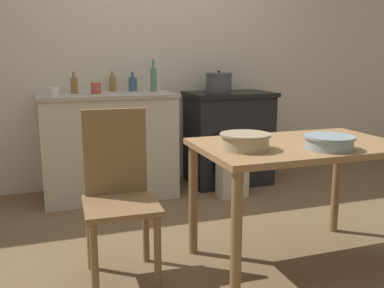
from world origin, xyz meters
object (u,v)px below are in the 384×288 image
Objects in this scene: chair at (119,190)px; flour_sack at (232,177)px; bottle_far_left at (74,85)px; stock_pot at (219,82)px; bottle_left at (113,84)px; mixing_bowl_large at (329,141)px; cup_center at (96,88)px; cup_center_right at (54,92)px; mixing_bowl_small at (245,140)px; work_table at (298,160)px; bottle_center_left at (153,79)px; stove at (228,138)px; bottle_mid_left at (133,84)px.

chair reaches higher than flour_sack.
bottle_far_left is (-1.29, 0.49, 0.81)m from flour_sack.
bottle_left is (-0.99, 0.15, -0.00)m from stock_pot.
cup_center is (-1.01, 1.85, 0.19)m from mixing_bowl_large.
stock_pot reaches higher than cup_center_right.
mixing_bowl_small is at bearing -58.42° from cup_center_right.
work_table is 4.04× the size of bottle_center_left.
bottle_far_left is (-0.75, 1.82, 0.20)m from mixing_bowl_small.
mixing_bowl_large is 0.94× the size of bottle_center_left.
stock_pot is 1.88m from mixing_bowl_small.
cup_center reaches higher than mixing_bowl_small.
bottle_left is at bearing 171.14° from stove.
bottle_left is at bearing 101.74° from mixing_bowl_small.
chair reaches higher than stove.
cup_center_right is at bearing -161.43° from bottle_center_left.
stove is 1.54m from bottle_far_left.
bottle_left is 1.05× the size of bottle_mid_left.
work_table is 0.40m from mixing_bowl_small.
chair is at bearing -85.93° from bottle_far_left.
stove is at bearing 82.36° from mixing_bowl_large.
flour_sack is 1.24m from bottle_mid_left.
stove is 1.37m from cup_center.
cup_center reaches higher than flour_sack.
chair is 2.67× the size of flour_sack.
bottle_mid_left is at bearing 172.19° from stove.
mixing_bowl_large is at bearing -76.15° from bottle_center_left.
flour_sack is 1.14m from bottle_center_left.
mixing_bowl_large is at bearing -94.17° from flour_sack.
flour_sack is (0.17, 1.27, -0.46)m from work_table.
bottle_far_left is (-0.11, 1.54, 0.50)m from chair.
stock_pot is 1.39× the size of bottle_far_left.
cup_center is at bearing 108.73° from mixing_bowl_small.
mixing_bowl_large is at bearing -50.49° from cup_center_right.
mixing_bowl_large is at bearing -72.65° from work_table.
mixing_bowl_small is 1.57× the size of bottle_mid_left.
stock_pot is 1.17m from cup_center.
cup_center is at bearing -177.51° from stove.
bottle_left is at bearing 51.72° from cup_center.
bottle_mid_left is at bearing 77.54° from chair.
stock_pot is at bearing 84.00° from flour_sack.
bottle_center_left is (-0.05, 1.81, 0.24)m from mixing_bowl_small.
cup_center is (-0.36, -0.18, -0.02)m from bottle_mid_left.
bottle_mid_left reaches higher than cup_center_right.
cup_center is at bearing 29.28° from cup_center_right.
bottle_left is at bearing 17.93° from bottle_far_left.
bottle_center_left is 3.75× the size of cup_center_right.
chair is 2.00m from stock_pot.
chair is 1.73m from bottle_mid_left.
work_table is at bearing 8.83° from mixing_bowl_small.
flour_sack is (-0.15, -0.43, -0.27)m from stove.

